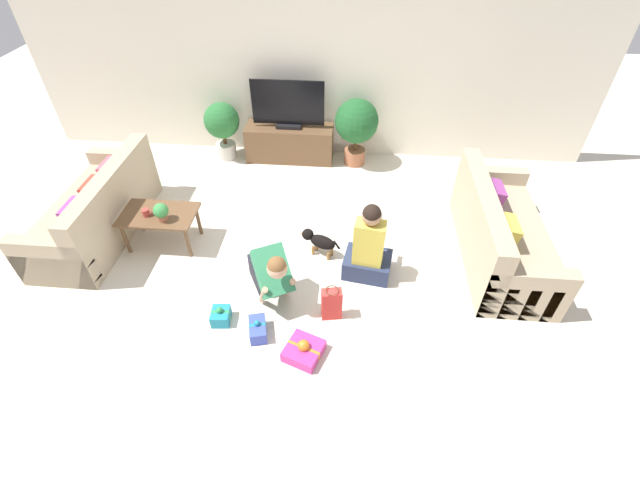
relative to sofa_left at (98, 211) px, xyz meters
The scene contains 18 objects.
ground_plane 2.47m from the sofa_left, ahead, with size 16.00×16.00×0.00m, color beige.
wall_back 3.48m from the sofa_left, 43.49° to the left, with size 8.40×0.06×2.60m.
sofa_left is the anchor object (origin of this frame).
sofa_right 4.85m from the sofa_left, ahead, with size 0.85×1.98×0.88m.
coffee_table 0.87m from the sofa_left, ahead, with size 0.88×0.54×0.46m.
tv_console 2.91m from the sofa_left, 43.53° to the left, with size 1.34×0.45×0.54m.
tv 2.96m from the sofa_left, 43.53° to the left, with size 1.08×0.20×0.71m.
potted_plant_back_right 3.70m from the sofa_left, 31.99° to the left, with size 0.65×0.65×1.02m.
potted_plant_back_left 2.25m from the sofa_left, 60.83° to the left, with size 0.53×0.53×0.89m.
person_kneeling 2.48m from the sofa_left, 20.70° to the right, with size 0.63×0.83×0.79m.
person_sitting 3.37m from the sofa_left, ahead, with size 0.58×0.53×1.00m.
dog 2.76m from the sofa_left, ahead, with size 0.48×0.28×0.31m.
gift_box_a 2.26m from the sofa_left, 34.53° to the right, with size 0.20×0.22×0.20m.
gift_box_b 3.19m from the sofa_left, 30.27° to the right, with size 0.42×0.43×0.20m.
gift_box_c 2.67m from the sofa_left, 31.85° to the right, with size 0.23×0.31×0.20m.
gift_bag_a 3.18m from the sofa_left, 20.50° to the right, with size 0.22×0.15×0.40m.
mug 0.79m from the sofa_left, 14.67° to the right, with size 0.12×0.08×0.09m.
tabletop_plant 1.03m from the sofa_left, 14.83° to the right, with size 0.17×0.17×0.22m.
Camera 1 is at (0.68, -3.60, 3.55)m, focal length 24.00 mm.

